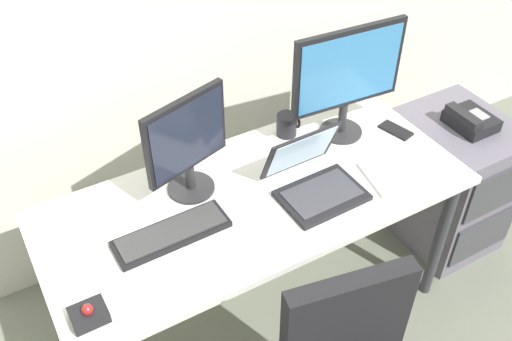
# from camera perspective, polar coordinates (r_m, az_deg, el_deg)

# --- Properties ---
(ground_plane) EXTENTS (8.00, 8.00, 0.00)m
(ground_plane) POSITION_cam_1_polar(r_m,az_deg,el_deg) (2.73, 0.00, -13.65)
(ground_plane) COLOR #64695A
(desk) EXTENTS (1.63, 0.71, 0.73)m
(desk) POSITION_cam_1_polar(r_m,az_deg,el_deg) (2.23, 0.00, -3.82)
(desk) COLOR silver
(desk) RESTS_ON ground
(file_cabinet) EXTENTS (0.42, 0.53, 0.69)m
(file_cabinet) POSITION_cam_1_polar(r_m,az_deg,el_deg) (2.96, 18.63, -1.03)
(file_cabinet) COLOR #5F5A67
(file_cabinet) RESTS_ON ground
(desk_phone) EXTENTS (0.17, 0.20, 0.09)m
(desk_phone) POSITION_cam_1_polar(r_m,az_deg,el_deg) (2.72, 20.43, 4.70)
(desk_phone) COLOR black
(desk_phone) RESTS_ON file_cabinet
(monitor_main) EXTENTS (0.49, 0.18, 0.49)m
(monitor_main) POSITION_cam_1_polar(r_m,az_deg,el_deg) (2.34, 9.08, 9.33)
(monitor_main) COLOR #262628
(monitor_main) RESTS_ON desk
(monitor_side) EXTENTS (0.35, 0.18, 0.41)m
(monitor_side) POSITION_cam_1_polar(r_m,az_deg,el_deg) (2.06, -6.85, 2.78)
(monitor_side) COLOR #262628
(monitor_side) RESTS_ON desk
(keyboard) EXTENTS (0.41, 0.14, 0.03)m
(keyboard) POSITION_cam_1_polar(r_m,az_deg,el_deg) (2.04, -8.35, -6.17)
(keyboard) COLOR black
(keyboard) RESTS_ON desk
(laptop) EXTENTS (0.32, 0.31, 0.23)m
(laptop) POSITION_cam_1_polar(r_m,az_deg,el_deg) (2.17, 5.77, -0.82)
(laptop) COLOR black
(laptop) RESTS_ON desk
(trackball_mouse) EXTENTS (0.11, 0.09, 0.07)m
(trackball_mouse) POSITION_cam_1_polar(r_m,az_deg,el_deg) (1.86, -16.22, -13.50)
(trackball_mouse) COLOR black
(trackball_mouse) RESTS_ON desk
(coffee_mug) EXTENTS (0.10, 0.09, 0.10)m
(coffee_mug) POSITION_cam_1_polar(r_m,az_deg,el_deg) (2.44, 3.11, 4.56)
(coffee_mug) COLOR black
(coffee_mug) RESTS_ON desk
(paper_notepad) EXTENTS (0.18, 0.23, 0.01)m
(paper_notepad) POSITION_cam_1_polar(r_m,az_deg,el_deg) (2.30, 12.77, -0.55)
(paper_notepad) COLOR white
(paper_notepad) RESTS_ON desk
(cell_phone) EXTENTS (0.10, 0.15, 0.01)m
(cell_phone) POSITION_cam_1_polar(r_m,az_deg,el_deg) (2.55, 13.67, 3.90)
(cell_phone) COLOR black
(cell_phone) RESTS_ON desk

